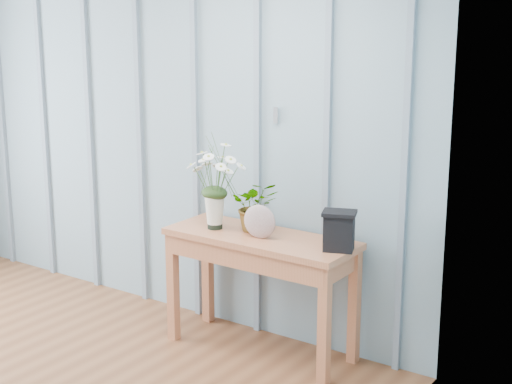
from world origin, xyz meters
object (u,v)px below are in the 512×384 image
Objects in this scene: daisy_vase at (214,171)px; felt_disc_vessel at (260,222)px; carved_box at (339,230)px; sideboard at (261,253)px.

felt_disc_vessel is (0.35, -0.01, -0.27)m from daisy_vase.
carved_box is at bearing -1.50° from felt_disc_vessel.
felt_disc_vessel reaches higher than sideboard.
sideboard is 2.04× the size of daisy_vase.
carved_box is (0.53, 0.01, 0.23)m from sideboard.
felt_disc_vessel is at bearing -61.38° from sideboard.
sideboard is 0.58m from daisy_vase.
sideboard is at bearing 7.25° from daisy_vase.
sideboard is 0.23m from felt_disc_vessel.
daisy_vase reaches higher than sideboard.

